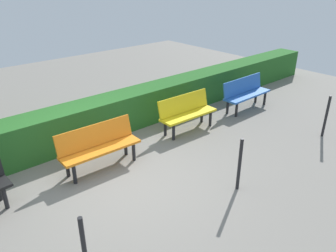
% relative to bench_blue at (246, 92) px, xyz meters
% --- Properties ---
extents(ground_plane, '(19.45, 19.45, 0.00)m').
position_rel_bench_blue_xyz_m(ground_plane, '(4.65, 0.68, -0.48)').
color(ground_plane, gray).
extents(bench_blue, '(1.61, 0.47, 0.86)m').
position_rel_bench_blue_xyz_m(bench_blue, '(0.00, 0.00, 0.00)').
color(bench_blue, blue).
rests_on(bench_blue, ground_plane).
extents(bench_yellow, '(1.51, 0.51, 0.86)m').
position_rel_bench_blue_xyz_m(bench_yellow, '(2.20, -0.07, -0.00)').
color(bench_yellow, yellow).
rests_on(bench_yellow, ground_plane).
extents(bench_orange, '(1.60, 0.51, 0.86)m').
position_rel_bench_blue_xyz_m(bench_orange, '(4.66, 0.03, -0.00)').
color(bench_orange, orange).
rests_on(bench_orange, ground_plane).
extents(hedge_row, '(15.45, 0.72, 0.87)m').
position_rel_bench_blue_xyz_m(hedge_row, '(3.55, -1.19, -0.05)').
color(hedge_row, '#266023').
rests_on(hedge_row, ground_plane).
extents(railing_post_near, '(0.06, 0.06, 1.00)m').
position_rel_bench_blue_xyz_m(railing_post_near, '(0.03, 2.29, 0.02)').
color(railing_post_near, black).
rests_on(railing_post_near, ground_plane).
extents(railing_post_mid, '(0.06, 0.06, 1.00)m').
position_rel_bench_blue_xyz_m(railing_post_mid, '(3.21, 2.29, 0.02)').
color(railing_post_mid, black).
rests_on(railing_post_mid, ground_plane).
extents(railing_post_far, '(0.06, 0.06, 1.00)m').
position_rel_bench_blue_xyz_m(railing_post_far, '(6.17, 2.29, 0.02)').
color(railing_post_far, black).
rests_on(railing_post_far, ground_plane).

